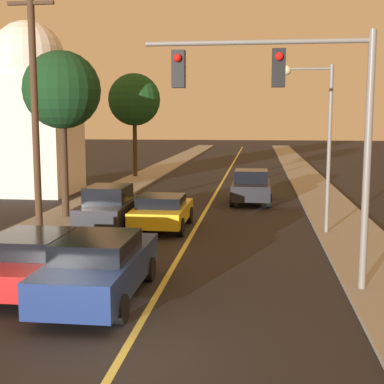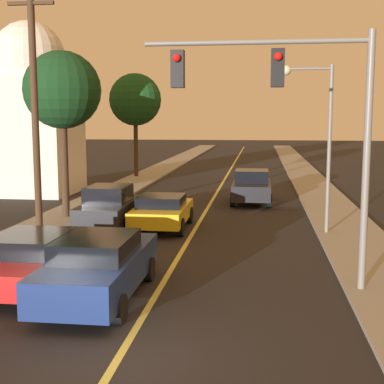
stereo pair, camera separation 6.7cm
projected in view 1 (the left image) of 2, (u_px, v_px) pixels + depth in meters
ground_plane at (121, 357)px, 9.66m from camera, size 200.00×200.00×0.00m
road_surface at (229, 170)px, 45.05m from camera, size 9.19×80.00×0.01m
sidewalk_left at (161, 168)px, 45.75m from camera, size 2.50×80.00×0.12m
sidewalk_right at (300, 170)px, 44.33m from camera, size 2.50×80.00×0.12m
car_near_lane_front at (100, 266)px, 12.67m from camera, size 1.98×4.87×1.56m
car_near_lane_second at (162, 211)px, 20.80m from camera, size 2.05×4.05×1.34m
car_outer_lane_front at (34, 258)px, 13.80m from camera, size 2.08×4.77×1.37m
car_outer_lane_second at (110, 207)px, 20.77m from camera, size 1.87×4.22×1.72m
car_far_oncoming at (251, 187)px, 27.14m from camera, size 2.01×4.04×1.69m
traffic_signal_mast at (294, 105)px, 12.82m from camera, size 5.46×0.42×6.22m
streetlamp_right at (316, 123)px, 19.28m from camera, size 1.86×0.36×6.08m
utility_pole_left at (35, 110)px, 18.21m from camera, size 1.60×0.24×8.57m
tree_left_near at (62, 91)px, 22.27m from camera, size 3.24×3.24×6.97m
tree_left_far at (134, 100)px, 38.36m from camera, size 3.74×3.74×7.40m
domed_building_left at (31, 113)px, 30.27m from camera, size 4.72×4.72×9.68m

